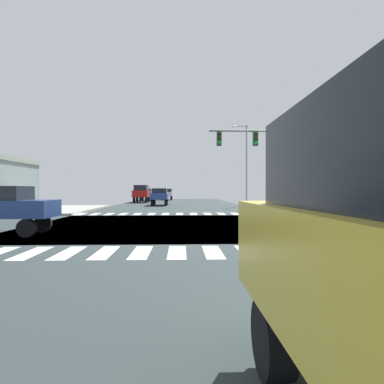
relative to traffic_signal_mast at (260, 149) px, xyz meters
name	(u,v)px	position (x,y,z in m)	size (l,w,h in m)	color
ground	(174,225)	(-5.95, -6.84, -4.66)	(90.00, 90.00, 0.05)	#2C3739
sidewalk_corner_ne	(326,209)	(7.05, 5.16, -4.56)	(12.00, 12.00, 0.14)	#A09B91
sidewalk_corner_nw	(23,209)	(-18.95, 5.16, -4.56)	(12.00, 12.00, 0.14)	#A2A197
crosswalk_near	(159,252)	(-6.20, -14.14, -4.63)	(13.50, 2.00, 0.01)	silver
crosswalk_far	(173,214)	(-6.20, 0.46, -4.63)	(13.50, 2.00, 0.01)	silver
traffic_signal_mast	(260,149)	(0.00, 0.00, 0.00)	(6.10, 0.55, 6.29)	gray
street_lamp	(245,158)	(1.50, 13.65, 0.64)	(1.78, 0.32, 8.93)	gray
sedan_queued_2	(146,194)	(-10.95, 28.03, -3.51)	(1.80, 4.30, 1.88)	black
sedan_leading_3	(160,195)	(-7.95, 13.59, -3.51)	(1.80, 4.30, 1.88)	black
sedan_trailing_4	(167,193)	(-7.95, 32.89, -3.51)	(1.80, 4.30, 1.88)	black
suv_outer_2	(141,192)	(-10.95, 21.86, -3.24)	(1.96, 4.60, 2.34)	black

